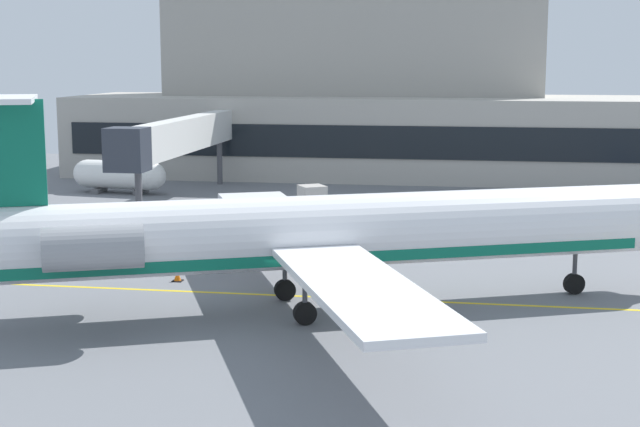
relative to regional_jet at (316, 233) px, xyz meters
name	(u,v)px	position (x,y,z in m)	size (l,w,h in m)	color
ground	(276,316)	(-1.49, -0.95, -3.28)	(120.00, 120.00, 0.11)	slate
terminal_building	(411,90)	(0.43, 47.20, 4.22)	(66.33, 15.07, 20.00)	#ADA89E
jet_bridge_west	(178,137)	(-14.47, 26.75, 1.51)	(2.40, 23.07, 6.11)	silver
regional_jet	(316,233)	(0.00, 0.00, 0.00)	(33.31, 27.07, 8.83)	white
baggage_tug	(309,203)	(-4.30, 22.19, -2.23)	(3.47, 4.27, 2.22)	silver
fuel_tank	(119,175)	(-20.65, 31.19, -1.83)	(7.67, 2.97, 2.51)	white
safety_cone_alpha	(414,328)	(4.18, -2.79, -2.99)	(0.47, 0.47, 0.55)	orange
safety_cone_bravo	(177,276)	(-7.23, 4.01, -2.99)	(0.47, 0.47, 0.55)	orange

